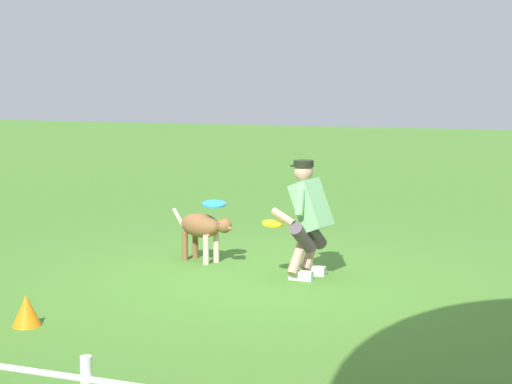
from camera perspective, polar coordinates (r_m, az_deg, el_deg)
ground_plane at (r=8.97m, az=-0.11°, el=-6.20°), size 60.00×60.00×0.00m
person at (r=9.02m, az=3.62°, el=-1.61°), size 0.65×0.66×1.29m
dog at (r=9.88m, az=-3.67°, el=-2.48°), size 0.97×0.49×0.60m
frisbee_flying at (r=9.70m, az=-2.93°, el=-0.83°), size 0.37×0.37×0.07m
frisbee_held at (r=8.99m, az=1.17°, el=-2.19°), size 0.33×0.33×0.06m
training_cone at (r=7.63m, az=-15.57°, el=-7.88°), size 0.26×0.26×0.28m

